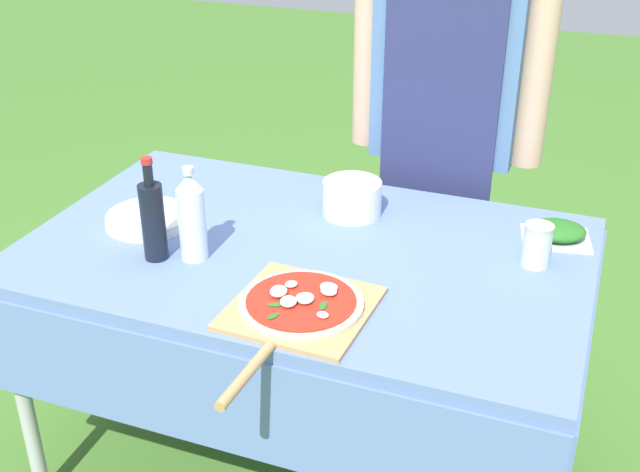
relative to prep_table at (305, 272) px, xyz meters
The scene contains 10 objects.
ground_plane 0.68m from the prep_table, ahead, with size 12.00×12.00×0.00m, color #477A2D.
prep_table is the anchor object (origin of this frame).
person_cook 0.73m from the prep_table, 71.08° to the left, with size 0.61×0.20×1.62m.
pizza_on_peel 0.33m from the prep_table, 70.69° to the right, with size 0.33×0.54×0.05m.
oil_bottle 0.43m from the prep_table, 150.69° to the right, with size 0.06×0.06×0.28m.
water_bottle 0.35m from the prep_table, 147.85° to the right, with size 0.07×0.07×0.25m.
herb_container 0.68m from the prep_table, 24.29° to the left, with size 0.20×0.17×0.05m.
mixing_tub 0.27m from the prep_table, 77.78° to the left, with size 0.17×0.17×0.10m, color silver.
plate_stack 0.47m from the prep_table, behind, with size 0.24×0.24×0.03m.
sauce_jar 0.60m from the prep_table, 11.63° to the left, with size 0.07×0.07×0.11m.
Camera 1 is at (0.69, -1.72, 1.76)m, focal length 45.00 mm.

